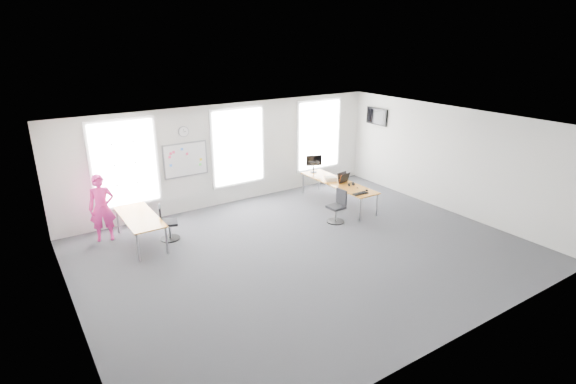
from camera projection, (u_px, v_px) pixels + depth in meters
floor at (307, 252)px, 10.64m from camera, size 10.00×10.00×0.00m
ceiling at (309, 127)px, 9.64m from camera, size 10.00×10.00×0.00m
wall_back at (229, 154)px, 13.29m from camera, size 10.00×0.00×10.00m
wall_front at (457, 264)px, 6.99m from camera, size 10.00×0.00×10.00m
wall_left at (66, 247)px, 7.55m from camera, size 0.00×10.00×10.00m
wall_right at (451, 160)px, 12.73m from camera, size 0.00×10.00×10.00m
window_left at (125, 163)px, 11.65m from camera, size 1.60×0.06×2.20m
window_mid at (238, 147)px, 13.35m from camera, size 1.60×0.06×2.20m
window_right at (319, 135)px, 14.91m from camera, size 1.60×0.06×2.20m
desk_right at (338, 183)px, 13.43m from camera, size 0.76×2.83×0.69m
desk_left at (140, 219)px, 10.88m from camera, size 0.78×1.94×0.71m
chair_right at (337, 208)px, 12.22m from camera, size 0.49×0.49×0.91m
chair_left at (167, 225)px, 11.16m from camera, size 0.52×0.51×0.92m
person at (102, 208)px, 11.01m from camera, size 0.70×0.55×1.69m
whiteboard at (186, 160)px, 12.55m from camera, size 1.20×0.03×0.90m
wall_clock at (183, 132)px, 12.28m from camera, size 0.30×0.04×0.30m
tv at (377, 116)px, 14.80m from camera, size 0.06×0.90×0.55m
keyboard at (360, 194)px, 12.42m from camera, size 0.47×0.20×0.02m
mouse at (367, 190)px, 12.65m from camera, size 0.09×0.12×0.04m
lens_cap at (357, 188)px, 12.90m from camera, size 0.07×0.07×0.01m
headphones at (351, 184)px, 13.06m from camera, size 0.19×0.10×0.11m
laptop_sleeve at (343, 178)px, 13.32m from camera, size 0.39×0.26×0.31m
paper_stack at (331, 179)px, 13.53m from camera, size 0.39×0.34×0.11m
monitor at (314, 162)px, 14.24m from camera, size 0.49×0.22×0.56m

